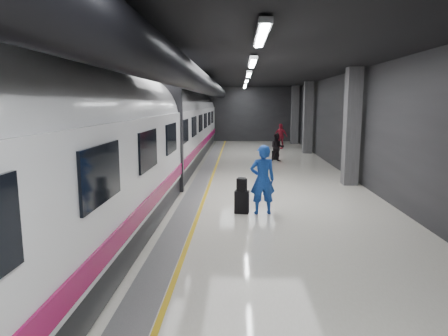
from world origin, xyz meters
TOP-DOWN VIEW (x-y plane):
  - ground at (0.00, 0.00)m, footprint 40.00×40.00m
  - platform_hall at (-0.29, 0.96)m, footprint 10.02×40.02m
  - train at (-3.25, -0.00)m, footprint 3.05×38.00m
  - traveler_main at (0.88, -2.36)m, footprint 0.79×0.58m
  - suitcase_main at (0.29, -2.34)m, footprint 0.44×0.32m
  - shoulder_bag at (0.29, -2.37)m, footprint 0.31×0.24m
  - traveler_far_a at (2.30, 8.23)m, footprint 0.76×0.61m
  - traveler_far_b at (3.11, 14.45)m, footprint 1.10×0.92m
  - suitcase_far at (2.26, 8.86)m, footprint 0.40×0.32m

SIDE VIEW (x-z plane):
  - ground at x=0.00m, z-range 0.00..0.00m
  - suitcase_far at x=2.26m, z-range 0.00..0.51m
  - suitcase_main at x=0.29m, z-range 0.00..0.66m
  - traveler_far_a at x=2.30m, z-range 0.00..1.52m
  - shoulder_bag at x=0.29m, z-range 0.66..1.03m
  - traveler_far_b at x=3.11m, z-range 0.00..1.76m
  - traveler_main at x=0.88m, z-range 0.00..1.99m
  - train at x=-3.25m, z-range 0.04..4.09m
  - platform_hall at x=-0.29m, z-range 1.28..5.79m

